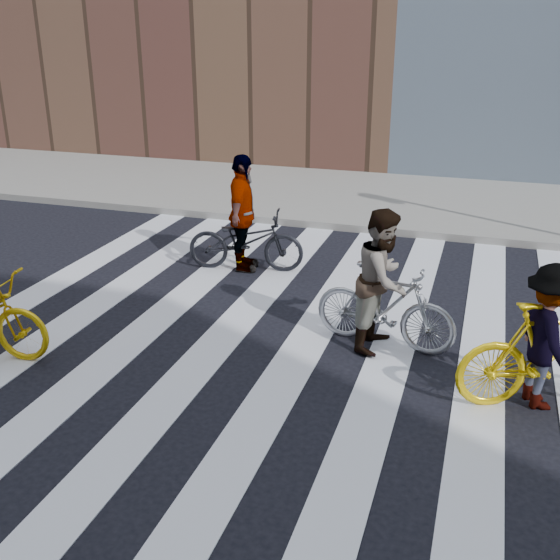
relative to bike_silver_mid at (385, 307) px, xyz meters
The scene contains 9 objects.
ground 1.64m from the bike_silver_mid, 169.04° to the right, with size 100.00×100.00×0.00m, color black.
sidewalk_far 7.38m from the bike_silver_mid, 101.86° to the left, with size 100.00×5.00×0.15m, color gray.
zebra_crosswalk 1.64m from the bike_silver_mid, 169.04° to the right, with size 8.25×10.00×0.01m.
bike_silver_mid is the anchor object (origin of this frame).
bike_yellow_right 2.08m from the bike_silver_mid, 24.09° to the right, with size 0.57×2.02×1.22m, color yellow.
bike_dark_rear 3.40m from the bike_silver_mid, 141.99° to the left, with size 0.67×1.93×1.02m, color black.
rider_mid 0.36m from the bike_silver_mid, behind, with size 0.89×0.69×1.82m, color slate.
rider_right 2.05m from the bike_silver_mid, 24.66° to the right, with size 1.04×0.60×1.62m, color slate.
rider_rear 3.46m from the bike_silver_mid, 142.50° to the left, with size 1.14×0.48×1.95m, color slate.
Camera 1 is at (2.57, -7.33, 3.90)m, focal length 42.00 mm.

